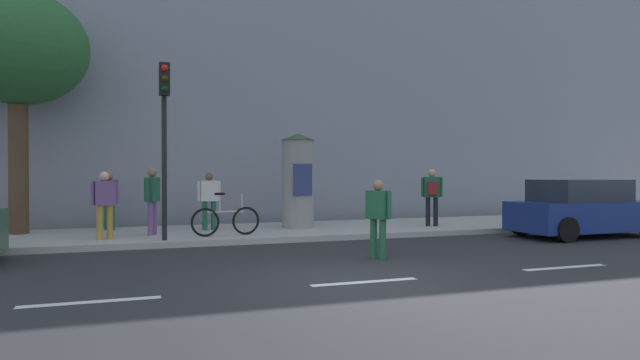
{
  "coord_description": "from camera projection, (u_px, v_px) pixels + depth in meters",
  "views": [
    {
      "loc": [
        -3.46,
        -7.75,
        1.72
      ],
      "look_at": [
        -0.05,
        2.0,
        1.6
      ],
      "focal_mm": 30.07,
      "sensor_mm": 36.0,
      "label": 1
    }
  ],
  "objects": [
    {
      "name": "street_tree",
      "position": [
        18.0,
        50.0,
        13.88
      ],
      "size": [
        3.49,
        3.49,
        6.33
      ],
      "color": "#4C3826",
      "rests_on": "sidewalk_curb"
    },
    {
      "name": "poster_column",
      "position": [
        298.0,
        180.0,
        15.53
      ],
      "size": [
        1.02,
        1.02,
        2.74
      ],
      "color": "gray",
      "rests_on": "sidewalk_curb"
    },
    {
      "name": "pedestrian_with_backpack",
      "position": [
        152.0,
        196.0,
        13.66
      ],
      "size": [
        0.41,
        0.57,
        1.71
      ],
      "color": "#724C84",
      "rests_on": "sidewalk_curb"
    },
    {
      "name": "pedestrian_in_dark_shirt",
      "position": [
        378.0,
        212.0,
        10.81
      ],
      "size": [
        0.42,
        0.6,
        1.6
      ],
      "color": "#1E5938",
      "rests_on": "ground_plane"
    },
    {
      "name": "bicycle_leaning",
      "position": [
        226.0,
        220.0,
        13.49
      ],
      "size": [
        1.77,
        0.25,
        1.09
      ],
      "color": "black",
      "rests_on": "sidewalk_curb"
    },
    {
      "name": "traffic_light",
      "position": [
        164.0,
        121.0,
        12.47
      ],
      "size": [
        0.24,
        0.45,
        4.13
      ],
      "color": "black",
      "rests_on": "sidewalk_curb"
    },
    {
      "name": "sidewalk_curb",
      "position": [
        263.0,
        232.0,
        15.08
      ],
      "size": [
        36.0,
        4.0,
        0.15
      ],
      "primitive_type": "cube",
      "color": "#B2ADA3",
      "rests_on": "ground_plane"
    },
    {
      "name": "pedestrian_with_bag",
      "position": [
        109.0,
        196.0,
        14.93
      ],
      "size": [
        0.46,
        0.46,
        1.61
      ],
      "color": "#1E5938",
      "rests_on": "sidewalk_curb"
    },
    {
      "name": "pedestrian_near_pole",
      "position": [
        105.0,
        200.0,
        12.75
      ],
      "size": [
        0.62,
        0.36,
        1.62
      ],
      "color": "#B78C33",
      "rests_on": "sidewalk_curb"
    },
    {
      "name": "parked_car_dark",
      "position": [
        583.0,
        209.0,
        14.58
      ],
      "size": [
        4.05,
        1.87,
        1.56
      ],
      "color": "navy",
      "rests_on": "ground_plane"
    },
    {
      "name": "lane_markings",
      "position": [
        365.0,
        282.0,
        8.47
      ],
      "size": [
        25.8,
        0.16,
        0.01
      ],
      "color": "silver",
      "rests_on": "ground_plane"
    },
    {
      "name": "pedestrian_in_light_jacket",
      "position": [
        209.0,
        196.0,
        14.9
      ],
      "size": [
        0.65,
        0.28,
        1.59
      ],
      "color": "#1E5938",
      "rests_on": "sidewalk_curb"
    },
    {
      "name": "ground_plane",
      "position": [
        365.0,
        282.0,
        8.47
      ],
      "size": [
        80.0,
        80.0,
        0.0
      ],
      "primitive_type": "plane",
      "color": "#2B2B2D"
    },
    {
      "name": "pedestrian_tallest",
      "position": [
        432.0,
        192.0,
        15.97
      ],
      "size": [
        0.59,
        0.5,
        1.71
      ],
      "color": "black",
      "rests_on": "sidewalk_curb"
    },
    {
      "name": "building_backdrop",
      "position": [
        232.0,
        60.0,
        19.73
      ],
      "size": [
        36.0,
        5.0,
        11.83
      ],
      "primitive_type": "cube",
      "color": "gray",
      "rests_on": "ground_plane"
    }
  ]
}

